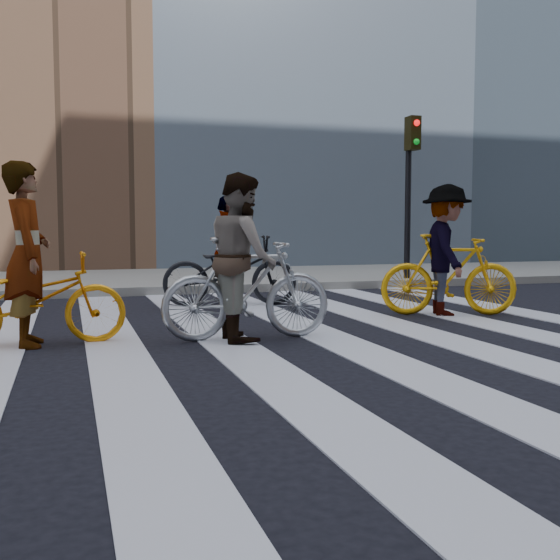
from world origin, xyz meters
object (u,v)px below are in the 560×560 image
bike_yellow_right (449,275)px  bike_dark_rear (230,271)px  traffic_signal (410,171)px  bike_silver_mid (247,288)px  bike_yellow_left (34,299)px  rider_left (27,255)px  rider_mid (242,257)px  rider_right (446,250)px  rider_rear (227,251)px

bike_yellow_right → bike_dark_rear: bearing=71.4°
traffic_signal → bike_silver_mid: bearing=-132.9°
bike_yellow_left → bike_dark_rear: bike_dark_rear is taller
rider_left → rider_mid: rider_left is taller
rider_right → bike_yellow_left: bearing=117.2°
rider_left → bike_silver_mid: bearing=-100.1°
rider_left → rider_rear: size_ratio=1.10×
rider_mid → bike_dark_rear: bearing=-9.3°
traffic_signal → bike_silver_mid: traffic_signal is taller
traffic_signal → rider_rear: 4.93m
bike_yellow_left → bike_yellow_right: size_ratio=0.98×
bike_silver_mid → rider_left: size_ratio=0.99×
bike_silver_mid → bike_yellow_right: size_ratio=0.99×
bike_yellow_right → rider_right: bearing=109.2°
bike_yellow_left → bike_dark_rear: bearing=-47.0°
bike_silver_mid → rider_right: size_ratio=1.03×
bike_dark_rear → bike_yellow_left: bearing=143.5°
bike_yellow_left → rider_left: (-0.05, 0.00, 0.44)m
rider_left → rider_right: rider_left is taller
bike_dark_rear → bike_silver_mid: bearing=177.9°
bike_yellow_right → rider_mid: 3.27m
rider_right → rider_rear: rider_right is taller
rider_rear → bike_dark_rear: bearing=-81.9°
bike_yellow_left → bike_silver_mid: 2.12m
bike_yellow_left → traffic_signal: bearing=-57.3°
traffic_signal → rider_mid: bearing=-133.2°
bike_yellow_right → rider_left: 5.25m
bike_yellow_right → bike_dark_rear: 3.18m
traffic_signal → rider_left: traffic_signal is taller
traffic_signal → rider_right: size_ratio=1.92×
traffic_signal → bike_dark_rear: bearing=-153.2°
bike_dark_rear → bike_yellow_right: bearing=-119.6°
bike_dark_rear → rider_mid: rider_mid is taller
rider_rear → bike_yellow_right: bearing=-119.1°
rider_right → rider_rear: (-2.51, 1.95, -0.05)m
bike_yellow_left → bike_yellow_right: bike_yellow_right is taller
bike_dark_rear → rider_left: size_ratio=1.11×
rider_mid → bike_yellow_left: bearing=83.8°
rider_mid → traffic_signal: bearing=-41.3°
bike_yellow_right → rider_right: size_ratio=1.04×
bike_yellow_left → rider_left: 0.44m
rider_mid → rider_rear: rider_mid is taller
bike_yellow_left → rider_mid: (2.04, -0.29, 0.40)m
rider_mid → rider_right: bearing=-69.7°
bike_silver_mid → rider_left: rider_left is taller
bike_yellow_right → rider_left: bearing=117.0°
bike_silver_mid → rider_rear: size_ratio=1.09×
bike_dark_rear → rider_mid: size_ratio=1.16×
rider_rear → rider_mid: bearing=177.9°
bike_silver_mid → bike_dark_rear: (0.54, 2.96, -0.01)m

